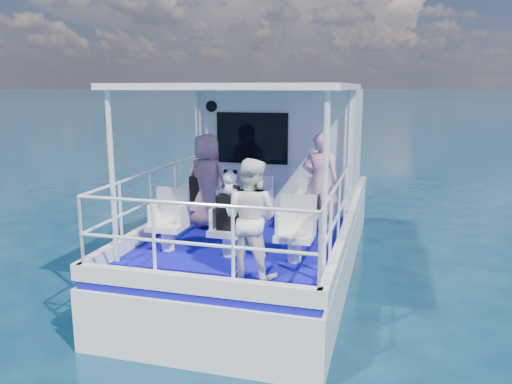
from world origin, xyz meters
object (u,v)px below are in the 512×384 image
Objects in this scene: passenger_port_fwd at (207,181)px; panda at (230,183)px; passenger_stbd_aft at (250,218)px; backpack_center at (229,213)px.

panda is (0.82, -1.28, 0.26)m from passenger_port_fwd.
passenger_port_fwd reaches higher than passenger_stbd_aft.
passenger_port_fwd reaches higher than panda.
passenger_port_fwd is 4.50× the size of panda.
panda is (-0.44, 0.58, 0.30)m from passenger_stbd_aft.
backpack_center is at bearing 130.73° from passenger_port_fwd.
passenger_stbd_aft is at bearing -51.19° from backpack_center.
passenger_port_fwd is 1.54m from panda.
passenger_stbd_aft is 3.06× the size of backpack_center.
passenger_port_fwd is at bearing 121.81° from backpack_center.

